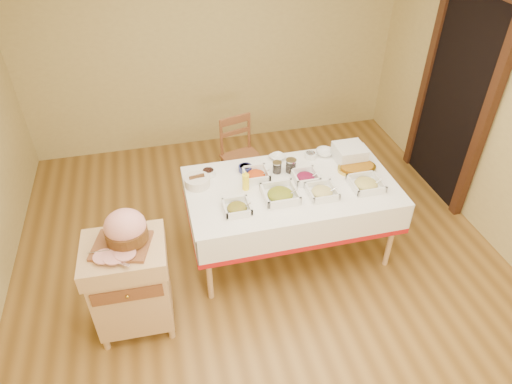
% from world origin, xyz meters
% --- Properties ---
extents(room_shell, '(5.00, 5.00, 5.00)m').
position_xyz_m(room_shell, '(0.00, 0.00, 1.30)').
color(room_shell, brown).
rests_on(room_shell, ground).
extents(doorway, '(0.09, 1.10, 2.20)m').
position_xyz_m(doorway, '(2.20, 0.90, 1.11)').
color(doorway, black).
rests_on(doorway, ground).
extents(dining_table, '(1.82, 1.02, 0.76)m').
position_xyz_m(dining_table, '(0.30, 0.30, 0.60)').
color(dining_table, tan).
rests_on(dining_table, ground).
extents(butcher_cart, '(0.62, 0.52, 0.85)m').
position_xyz_m(butcher_cart, '(-1.13, -0.23, 0.48)').
color(butcher_cart, tan).
rests_on(butcher_cart, ground).
extents(dining_chair, '(0.47, 0.46, 0.86)m').
position_xyz_m(dining_chair, '(0.07, 1.34, 0.44)').
color(dining_chair, brown).
rests_on(dining_chair, ground).
extents(ham_on_board, '(0.42, 0.40, 0.28)m').
position_xyz_m(ham_on_board, '(-1.09, -0.20, 0.97)').
color(ham_on_board, brown).
rests_on(ham_on_board, butcher_cart).
extents(serving_dish_a, '(0.22, 0.22, 0.09)m').
position_xyz_m(serving_dish_a, '(-0.23, 0.07, 0.79)').
color(serving_dish_a, silver).
rests_on(serving_dish_a, dining_table).
extents(serving_dish_b, '(0.29, 0.29, 0.12)m').
position_xyz_m(serving_dish_b, '(0.15, 0.15, 0.80)').
color(serving_dish_b, silver).
rests_on(serving_dish_b, dining_table).
extents(serving_dish_c, '(0.24, 0.24, 0.10)m').
position_xyz_m(serving_dish_c, '(0.51, 0.11, 0.79)').
color(serving_dish_c, silver).
rests_on(serving_dish_c, dining_table).
extents(serving_dish_d, '(0.27, 0.27, 0.10)m').
position_xyz_m(serving_dish_d, '(0.92, 0.12, 0.79)').
color(serving_dish_d, silver).
rests_on(serving_dish_d, dining_table).
extents(serving_dish_e, '(0.23, 0.22, 0.10)m').
position_xyz_m(serving_dish_e, '(0.03, 0.48, 0.79)').
color(serving_dish_e, silver).
rests_on(serving_dish_e, dining_table).
extents(serving_dish_f, '(0.23, 0.21, 0.10)m').
position_xyz_m(serving_dish_f, '(0.44, 0.34, 0.79)').
color(serving_dish_f, silver).
rests_on(serving_dish_f, dining_table).
extents(small_bowl_left, '(0.12, 0.12, 0.06)m').
position_xyz_m(small_bowl_left, '(-0.38, 0.62, 0.79)').
color(small_bowl_left, silver).
rests_on(small_bowl_left, dining_table).
extents(small_bowl_mid, '(0.12, 0.12, 0.05)m').
position_xyz_m(small_bowl_mid, '(-0.04, 0.61, 0.79)').
color(small_bowl_mid, navy).
rests_on(small_bowl_mid, dining_table).
extents(small_bowl_right, '(0.11, 0.11, 0.05)m').
position_xyz_m(small_bowl_right, '(0.60, 0.67, 0.79)').
color(small_bowl_right, silver).
rests_on(small_bowl_right, dining_table).
extents(bowl_white_imported, '(0.19, 0.19, 0.04)m').
position_xyz_m(bowl_white_imported, '(0.30, 0.72, 0.78)').
color(bowl_white_imported, silver).
rests_on(bowl_white_imported, dining_table).
extents(bowl_small_imported, '(0.18, 0.18, 0.05)m').
position_xyz_m(bowl_small_imported, '(0.75, 0.69, 0.79)').
color(bowl_small_imported, silver).
rests_on(bowl_small_imported, dining_table).
extents(preserve_jar_left, '(0.08, 0.08, 0.11)m').
position_xyz_m(preserve_jar_left, '(0.23, 0.52, 0.81)').
color(preserve_jar_left, silver).
rests_on(preserve_jar_left, dining_table).
extents(preserve_jar_right, '(0.10, 0.10, 0.12)m').
position_xyz_m(preserve_jar_right, '(0.36, 0.50, 0.82)').
color(preserve_jar_right, silver).
rests_on(preserve_jar_right, dining_table).
extents(mustard_bottle, '(0.06, 0.06, 0.19)m').
position_xyz_m(mustard_bottle, '(-0.10, 0.34, 0.84)').
color(mustard_bottle, yellow).
rests_on(mustard_bottle, dining_table).
extents(bread_basket, '(0.22, 0.22, 0.10)m').
position_xyz_m(bread_basket, '(-0.49, 0.49, 0.80)').
color(bread_basket, silver).
rests_on(bread_basket, dining_table).
extents(plate_stack, '(0.27, 0.27, 0.15)m').
position_xyz_m(plate_stack, '(0.94, 0.55, 0.83)').
color(plate_stack, silver).
rests_on(plate_stack, dining_table).
extents(brass_platter, '(0.36, 0.26, 0.05)m').
position_xyz_m(brass_platter, '(0.95, 0.38, 0.78)').
color(brass_platter, gold).
rests_on(brass_platter, dining_table).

